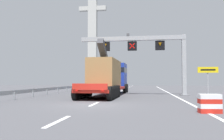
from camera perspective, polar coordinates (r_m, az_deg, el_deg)
ground at (r=14.88m, az=-4.57°, el=-8.55°), size 112.00×112.00×0.00m
lane_markings at (r=37.20m, az=2.93°, el=-4.93°), size 0.20×59.76×0.01m
edge_line_right at (r=26.67m, az=14.45°, el=-5.80°), size 0.20×63.00×0.01m
overhead_lane_gantry at (r=24.69m, az=8.29°, el=5.57°), size 11.25×0.90×6.53m
heavy_haul_truck_red at (r=24.96m, az=-0.62°, el=-1.55°), size 3.37×14.12×5.30m
exit_sign_yellow at (r=20.27m, az=22.56°, el=-1.06°), size 1.60×0.15×2.64m
crash_barrier_striped at (r=12.03m, az=22.92°, el=-7.63°), size 1.04×0.59×0.90m
guardrail_left at (r=28.38m, az=-13.29°, el=-4.49°), size 0.13×28.00×0.76m
bridge_pylon_distant at (r=78.21m, az=-4.79°, el=11.68°), size 9.00×2.00×40.71m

